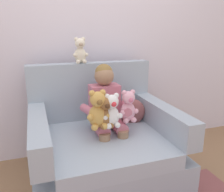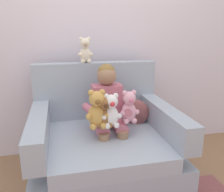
{
  "view_description": "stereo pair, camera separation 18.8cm",
  "coord_description": "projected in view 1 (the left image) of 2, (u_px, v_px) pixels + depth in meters",
  "views": [
    {
      "loc": [
        -0.53,
        -1.76,
        1.32
      ],
      "look_at": [
        0.06,
        -0.05,
        0.81
      ],
      "focal_mm": 37.6,
      "sensor_mm": 36.0,
      "label": 1
    },
    {
      "loc": [
        -0.34,
        -1.81,
        1.32
      ],
      "look_at": [
        0.06,
        -0.05,
        0.81
      ],
      "focal_mm": 37.6,
      "sensor_mm": 36.0,
      "label": 2
    }
  ],
  "objects": [
    {
      "name": "plush_pink",
      "position": [
        128.0,
        107.0,
        1.97
      ],
      "size": [
        0.16,
        0.13,
        0.28
      ],
      "rotation": [
        0.0,
        0.0,
        -0.27
      ],
      "color": "#EAA8BC",
      "rests_on": "armchair"
    },
    {
      "name": "plush_honey",
      "position": [
        98.0,
        111.0,
        1.83
      ],
      "size": [
        0.19,
        0.15,
        0.31
      ],
      "rotation": [
        0.0,
        0.0,
        0.23
      ],
      "color": "gold",
      "rests_on": "armchair"
    },
    {
      "name": "throw_pillow",
      "position": [
        131.0,
        112.0,
        2.26
      ],
      "size": [
        0.28,
        0.19,
        0.26
      ],
      "primitive_type": "ellipsoid",
      "rotation": [
        0.0,
        0.0,
        -0.28
      ],
      "color": "#8C4C4C",
      "rests_on": "armchair"
    },
    {
      "name": "plush_white",
      "position": [
        112.0,
        111.0,
        1.86
      ],
      "size": [
        0.17,
        0.13,
        0.28
      ],
      "rotation": [
        0.0,
        0.0,
        0.09
      ],
      "color": "white",
      "rests_on": "armchair"
    },
    {
      "name": "plush_cream_on_backrest",
      "position": [
        80.0,
        51.0,
        2.2
      ],
      "size": [
        0.14,
        0.12,
        0.24
      ],
      "rotation": [
        0.0,
        0.0,
        0.27
      ],
      "color": "silver",
      "rests_on": "armchair"
    },
    {
      "name": "ground_plane",
      "position": [
        104.0,
        180.0,
        2.13
      ],
      "size": [
        8.0,
        8.0,
        0.0
      ],
      "primitive_type": "plane",
      "color": "#936D4C"
    },
    {
      "name": "armchair",
      "position": [
        103.0,
        147.0,
        2.08
      ],
      "size": [
        1.2,
        1.04,
        1.01
      ],
      "color": "#9EADBC",
      "rests_on": "ground"
    },
    {
      "name": "seated_child",
      "position": [
        107.0,
        107.0,
        2.05
      ],
      "size": [
        0.45,
        0.39,
        0.82
      ],
      "rotation": [
        0.0,
        0.0,
        -0.1
      ],
      "color": "#C66B7F",
      "rests_on": "armchair"
    },
    {
      "name": "plush_brown",
      "position": [
        106.0,
        113.0,
        1.85
      ],
      "size": [
        0.16,
        0.13,
        0.26
      ],
      "rotation": [
        0.0,
        0.0,
        -0.05
      ],
      "color": "brown",
      "rests_on": "armchair"
    },
    {
      "name": "back_wall",
      "position": [
        83.0,
        32.0,
        2.42
      ],
      "size": [
        6.0,
        0.1,
        2.6
      ],
      "primitive_type": "cube",
      "color": "silver",
      "rests_on": "ground"
    }
  ]
}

